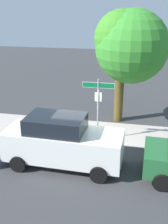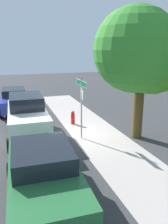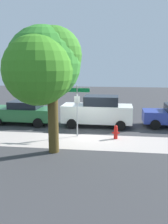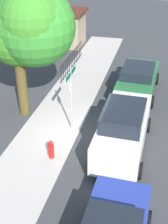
% 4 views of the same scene
% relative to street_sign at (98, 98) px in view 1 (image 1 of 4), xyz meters
% --- Properties ---
extents(ground_plane, '(60.00, 60.00, 0.00)m').
position_rel_street_sign_xyz_m(ground_plane, '(-0.48, -0.40, -2.10)').
color(ground_plane, '#38383A').
extents(sidewalk_strip, '(24.00, 2.60, 0.00)m').
position_rel_street_sign_xyz_m(sidewalk_strip, '(1.52, 0.90, -2.09)').
color(sidewalk_strip, '#B1A49E').
rests_on(sidewalk_strip, ground_plane).
extents(street_sign, '(1.45, 0.07, 2.98)m').
position_rel_street_sign_xyz_m(street_sign, '(0.00, 0.00, 0.00)').
color(street_sign, '#9EA0A5').
rests_on(street_sign, ground_plane).
extents(shade_tree, '(3.60, 4.18, 5.93)m').
position_rel_street_sign_xyz_m(shade_tree, '(1.20, 2.20, 2.02)').
color(shade_tree, '#4D3E1B').
rests_on(shade_tree, ground_plane).
extents(car_white, '(4.64, 2.03, 2.06)m').
position_rel_street_sign_xyz_m(car_white, '(-1.01, -2.43, -1.07)').
color(car_white, white).
rests_on(car_white, ground_plane).
extents(fire_hydrant, '(0.42, 0.22, 0.78)m').
position_rel_street_sign_xyz_m(fire_hydrant, '(-2.21, 0.20, -1.71)').
color(fire_hydrant, red).
rests_on(fire_hydrant, ground_plane).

